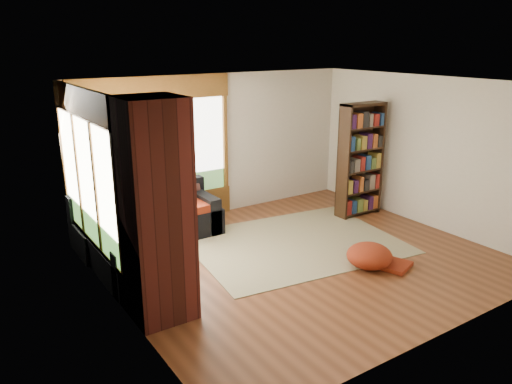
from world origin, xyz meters
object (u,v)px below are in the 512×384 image
area_rug (295,243)px  bookshelf (361,160)px  sectional_sofa (135,231)px  dog_brindle (134,219)px  brick_chimney (156,212)px  pouf (369,255)px  dog_tan (145,198)px

area_rug → bookshelf: 2.19m
sectional_sofa → dog_brindle: dog_brindle is taller
brick_chimney → sectional_sofa: brick_chimney is taller
bookshelf → pouf: (-1.51, -1.77, -0.86)m
sectional_sofa → area_rug: size_ratio=0.68×
dog_tan → pouf: bearing=-79.2°
bookshelf → dog_tan: bookshelf is taller
pouf → dog_tan: size_ratio=0.60×
sectional_sofa → pouf: 3.60m
bookshelf → dog_brindle: size_ratio=2.26×
brick_chimney → dog_brindle: bearing=81.6°
bookshelf → dog_brindle: bookshelf is taller
bookshelf → sectional_sofa: bearing=169.7°
sectional_sofa → bookshelf: (4.09, -0.74, 0.74)m
area_rug → dog_tan: dog_tan is taller
brick_chimney → dog_tan: (0.65, 2.05, -0.50)m
brick_chimney → dog_tan: 2.21m
brick_chimney → pouf: brick_chimney is taller
pouf → dog_brindle: (-2.83, 1.80, 0.58)m
bookshelf → brick_chimney: bearing=-163.9°
brick_chimney → sectional_sofa: bearing=77.7°
bookshelf → pouf: bookshelf is taller
area_rug → pouf: bearing=-74.5°
dog_brindle → sectional_sofa: bearing=-35.8°
bookshelf → dog_brindle: (-4.34, 0.03, -0.28)m
dog_tan → sectional_sofa: bearing=148.9°
brick_chimney → area_rug: bearing=17.2°
brick_chimney → bookshelf: 4.73m
pouf → bookshelf: bearing=49.4°
brick_chimney → dog_tan: brick_chimney is taller
pouf → sectional_sofa: bearing=135.8°
dog_tan → bookshelf: bearing=-43.5°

